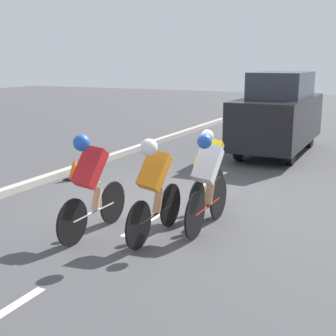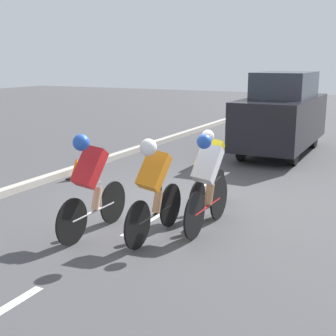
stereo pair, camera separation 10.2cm
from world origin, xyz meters
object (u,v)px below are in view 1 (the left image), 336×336
cyclist_white (207,180)px  support_car (279,113)px  cyclist_yellow (208,168)px  traffic_cone (75,169)px  cyclist_orange (154,186)px  cyclist_red (91,182)px

cyclist_white → support_car: support_car is taller
cyclist_yellow → traffic_cone: size_ratio=3.27×
cyclist_orange → cyclist_yellow: (-0.24, -1.51, -0.04)m
cyclist_red → cyclist_yellow: 2.13m
cyclist_orange → cyclist_white: 0.88m
traffic_cone → cyclist_red: bearing=131.4°
cyclist_white → support_car: 6.63m
cyclist_orange → cyclist_red: bearing=17.8°
cyclist_yellow → traffic_cone: (3.45, -0.81, -0.54)m
support_car → traffic_cone: bearing=56.6°
cyclist_white → cyclist_orange: bearing=51.5°
cyclist_red → traffic_cone: bearing=-48.6°
cyclist_yellow → cyclist_red: bearing=57.6°
cyclist_yellow → support_car: bearing=-88.4°
cyclist_white → traffic_cone: 4.13m
cyclist_orange → cyclist_yellow: cyclist_orange is taller
cyclist_orange → traffic_cone: size_ratio=3.48×
cyclist_red → cyclist_orange: cyclist_red is taller
support_car → cyclist_orange: bearing=89.4°
cyclist_orange → cyclist_white: cyclist_white is taller
cyclist_yellow → support_car: size_ratio=0.37×
traffic_cone → cyclist_orange: bearing=144.1°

